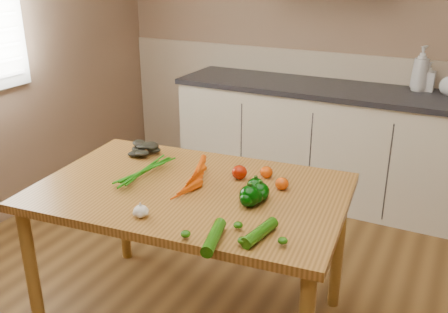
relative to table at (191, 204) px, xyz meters
name	(u,v)px	position (x,y,z in m)	size (l,w,h in m)	color
room	(207,109)	(0.21, -0.22, 0.56)	(4.04, 5.04, 2.64)	brown
counter_run	(359,147)	(0.42, 1.79, -0.23)	(2.84, 0.64, 1.14)	beige
table	(191,204)	(0.00, 0.00, 0.00)	(1.53, 1.06, 0.77)	#A26B2F
soap_bottle_a	(421,69)	(0.77, 1.95, 0.37)	(0.12, 0.12, 0.32)	silver
soap_bottle_b	(428,76)	(0.82, 1.97, 0.32)	(0.09, 0.10, 0.21)	silver
carrot_bunch	(178,175)	(-0.09, 0.03, 0.12)	(0.27, 0.21, 0.07)	#E14E05
leafy_greens	(144,146)	(-0.45, 0.26, 0.14)	(0.21, 0.19, 0.10)	black
garlic_bulb	(141,211)	(-0.04, -0.35, 0.11)	(0.06, 0.06, 0.05)	white
pepper_a	(256,187)	(0.31, 0.06, 0.13)	(0.09, 0.09, 0.09)	#023303
pepper_b	(260,192)	(0.34, 0.03, 0.13)	(0.08, 0.08, 0.08)	#023303
pepper_c	(250,196)	(0.33, -0.05, 0.13)	(0.09, 0.09, 0.09)	#023303
tomato_a	(239,172)	(0.16, 0.20, 0.12)	(0.08, 0.08, 0.07)	#981602
tomato_b	(266,172)	(0.27, 0.27, 0.12)	(0.06, 0.06, 0.06)	#D04105
tomato_c	(282,184)	(0.39, 0.18, 0.12)	(0.06, 0.06, 0.06)	#D04105
zucchini_a	(260,233)	(0.47, -0.28, 0.11)	(0.05, 0.05, 0.20)	#184C08
zucchini_b	(214,237)	(0.33, -0.39, 0.11)	(0.05, 0.05, 0.22)	#184C08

